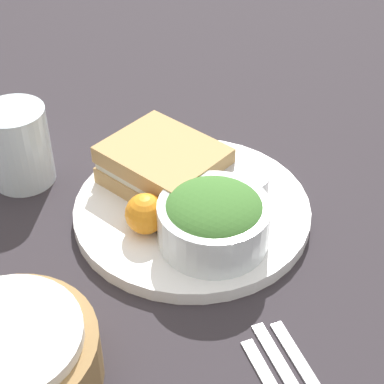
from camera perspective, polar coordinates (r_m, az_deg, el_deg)
ground_plane at (r=0.76m, az=-0.00°, el=-2.12°), size 4.00×4.00×0.00m
plate at (r=0.75m, az=-0.00°, el=-1.65°), size 0.28×0.28×0.02m
sandwich at (r=0.77m, az=-2.56°, el=2.32°), size 0.15×0.13×0.05m
salad_bowl at (r=0.68m, az=1.95°, el=-2.35°), size 0.12×0.12×0.06m
dressing_cup at (r=0.75m, az=4.75°, el=0.54°), size 0.05×0.05×0.03m
orange_wedge at (r=0.71m, az=-4.27°, el=-1.83°), size 0.05×0.05×0.05m
drink_glass at (r=0.81m, az=-15.15°, el=3.99°), size 0.08×0.08×0.10m
bread_basket at (r=0.60m, az=-15.86°, el=-14.03°), size 0.16×0.16×0.07m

